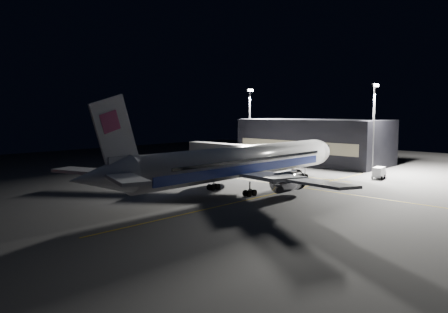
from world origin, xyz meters
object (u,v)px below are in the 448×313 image
at_px(service_truck, 379,172).
at_px(safety_cone_c, 181,182).
at_px(floodlight_mast_north, 250,118).
at_px(airliner, 238,163).
at_px(floodlight_mast_south, 374,119).
at_px(jet_bridge, 246,151).
at_px(safety_cone_a, 187,182).
at_px(baggage_tug, 158,176).
at_px(safety_cone_b, 186,181).

distance_m(service_truck, safety_cone_c, 42.24).
height_order(floodlight_mast_north, safety_cone_c, floodlight_mast_north).
relative_size(airliner, floodlight_mast_north, 2.97).
distance_m(floodlight_mast_north, floodlight_mast_south, 38.00).
bearing_deg(airliner, floodlight_mast_south, -8.33).
xyz_separation_m(service_truck, safety_cone_c, (-33.48, 25.73, -0.99)).
bearing_deg(floodlight_mast_south, jet_bridge, 126.79).
xyz_separation_m(jet_bridge, safety_cone_a, (-23.30, -4.62, -4.33)).
distance_m(baggage_tug, safety_cone_b, 7.45).
xyz_separation_m(airliner, floodlight_mast_north, (41.08, 31.99, 7.21)).
bearing_deg(service_truck, safety_cone_c, 133.26).
bearing_deg(safety_cone_c, airliner, -84.41).
bearing_deg(service_truck, safety_cone_b, 132.04).
bearing_deg(floodlight_mast_north, service_truck, -101.59).
bearing_deg(safety_cone_b, floodlight_mast_south, -26.01).
height_order(baggage_tug, safety_cone_b, baggage_tug).
relative_size(airliner, safety_cone_b, 106.41).
height_order(floodlight_mast_north, floodlight_mast_south, same).
height_order(baggage_tug, safety_cone_a, baggage_tug).
bearing_deg(service_truck, floodlight_mast_north, 69.20).
bearing_deg(airliner, floodlight_mast_north, 37.91).
bearing_deg(floodlight_mast_north, safety_cone_a, -155.82).
height_order(baggage_tug, safety_cone_c, baggage_tug).
distance_m(jet_bridge, safety_cone_c, 25.15).
distance_m(floodlight_mast_north, safety_cone_b, 46.38).
xyz_separation_m(floodlight_mast_north, service_truck, (-8.96, -43.71, -11.07)).
relative_size(jet_bridge, floodlight_mast_south, 1.66).
height_order(airliner, safety_cone_c, airliner).
bearing_deg(safety_cone_b, airliner, -90.27).
distance_m(floodlight_mast_north, service_truck, 45.97).
distance_m(floodlight_mast_north, safety_cone_a, 46.86).
xyz_separation_m(service_truck, safety_cone_b, (-32.05, 25.73, -1.02)).
height_order(floodlight_mast_north, baggage_tug, floodlight_mast_north).
bearing_deg(floodlight_mast_south, baggage_tug, 147.23).
xyz_separation_m(floodlight_mast_north, floodlight_mast_south, (0.00, -38.00, 0.00)).
distance_m(airliner, safety_cone_c, 14.88).
relative_size(floodlight_mast_north, service_truck, 4.13).
distance_m(service_truck, safety_cone_b, 41.11).
relative_size(floodlight_mast_north, floodlight_mast_south, 1.00).
bearing_deg(safety_cone_a, safety_cone_b, 62.86).
bearing_deg(floodlight_mast_south, floodlight_mast_north, 90.00).
xyz_separation_m(floodlight_mast_south, safety_cone_a, (-41.30, 19.45, -12.11)).
bearing_deg(safety_cone_a, jet_bridge, 11.21).
bearing_deg(baggage_tug, jet_bridge, 12.47).
relative_size(safety_cone_a, safety_cone_c, 0.82).
relative_size(floodlight_mast_south, safety_cone_b, 35.83).
xyz_separation_m(floodlight_mast_south, safety_cone_b, (-41.01, 20.01, -12.08)).
bearing_deg(airliner, safety_cone_b, 89.73).
bearing_deg(baggage_tug, safety_cone_b, -58.98).
bearing_deg(safety_cone_b, floodlight_mast_north, 23.68).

